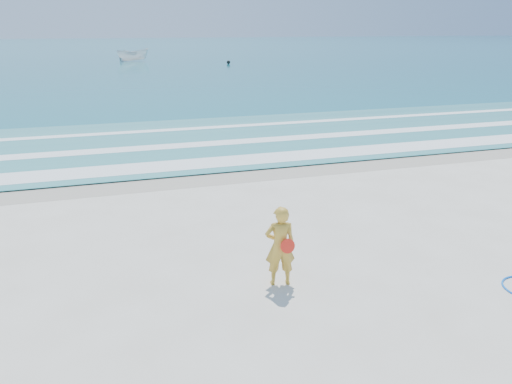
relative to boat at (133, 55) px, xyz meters
name	(u,v)px	position (x,y,z in m)	size (l,w,h in m)	color
ground	(331,325)	(-1.78, -64.90, -0.86)	(400.00, 400.00, 0.00)	silver
wet_sand	(210,175)	(-1.78, -55.90, -0.86)	(400.00, 2.40, 0.00)	#B2A893
ocean	(110,49)	(-1.78, 40.10, -0.84)	(400.00, 190.00, 0.04)	#19727F
shallow	(184,141)	(-1.78, -50.90, -0.81)	(400.00, 10.00, 0.01)	#59B7AD
foam_near	(202,163)	(-1.78, -54.60, -0.80)	(400.00, 1.40, 0.01)	white
foam_mid	(188,145)	(-1.78, -51.70, -0.80)	(400.00, 0.90, 0.01)	white
foam_far	(175,130)	(-1.78, -48.40, -0.80)	(400.00, 0.60, 0.01)	white
boat	(133,55)	(0.00, 0.00, 0.00)	(1.59, 4.23, 1.63)	silver
buoy	(228,62)	(10.93, -8.95, -0.59)	(0.45, 0.45, 0.45)	black
woman	(280,246)	(-2.11, -63.35, -0.09)	(0.62, 0.46, 1.54)	gold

